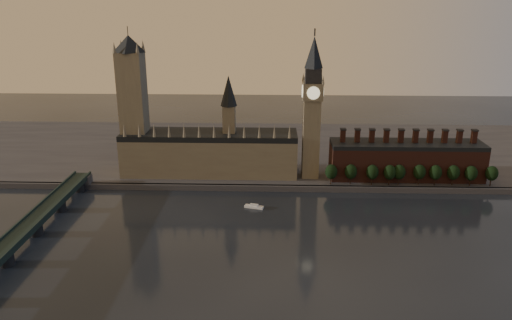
{
  "coord_description": "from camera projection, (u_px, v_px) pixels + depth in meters",
  "views": [
    {
      "loc": [
        -18.84,
        -240.37,
        132.44
      ],
      "look_at": [
        -28.31,
        55.0,
        34.56
      ],
      "focal_mm": 35.0,
      "sensor_mm": 36.0,
      "label": 1
    }
  ],
  "objects": [
    {
      "name": "embankment_tree_3",
      "position": [
        390.0,
        172.0,
        352.08
      ],
      "size": [
        8.6,
        8.6,
        14.88
      ],
      "color": "black",
      "rests_on": "north_bank"
    },
    {
      "name": "embankment_tree_1",
      "position": [
        351.0,
        172.0,
        353.27
      ],
      "size": [
        8.6,
        8.6,
        14.88
      ],
      "color": "black",
      "rests_on": "north_bank"
    },
    {
      "name": "palace_of_westminster",
      "position": [
        210.0,
        151.0,
        373.32
      ],
      "size": [
        130.0,
        30.3,
        74.0
      ],
      "color": "#796F56",
      "rests_on": "north_bank"
    },
    {
      "name": "embankment_tree_7",
      "position": [
        453.0,
        173.0,
        351.59
      ],
      "size": [
        8.6,
        8.6,
        14.88
      ],
      "color": "black",
      "rests_on": "north_bank"
    },
    {
      "name": "embankment_tree_6",
      "position": [
        436.0,
        172.0,
        351.75
      ],
      "size": [
        8.6,
        8.6,
        14.88
      ],
      "color": "black",
      "rests_on": "north_bank"
    },
    {
      "name": "big_ben",
      "position": [
        312.0,
        107.0,
        355.32
      ],
      "size": [
        15.0,
        15.0,
        107.0
      ],
      "color": "#796F56",
      "rests_on": "north_bank"
    },
    {
      "name": "ground",
      "position": [
        305.0,
        253.0,
        269.13
      ],
      "size": [
        900.0,
        900.0,
        0.0
      ],
      "primitive_type": "plane",
      "color": "black",
      "rests_on": "ground"
    },
    {
      "name": "embankment_tree_2",
      "position": [
        372.0,
        172.0,
        352.4
      ],
      "size": [
        8.6,
        8.6,
        14.88
      ],
      "color": "black",
      "rests_on": "north_bank"
    },
    {
      "name": "embankment_tree_9",
      "position": [
        492.0,
        173.0,
        349.83
      ],
      "size": [
        8.6,
        8.6,
        14.88
      ],
      "color": "black",
      "rests_on": "north_bank"
    },
    {
      "name": "river_boat",
      "position": [
        254.0,
        206.0,
        326.23
      ],
      "size": [
        13.04,
        6.87,
        2.51
      ],
      "rotation": [
        0.0,
        0.0,
        -0.28
      ],
      "color": "white",
      "rests_on": "ground"
    },
    {
      "name": "north_bank",
      "position": [
        293.0,
        151.0,
        437.43
      ],
      "size": [
        900.0,
        182.0,
        4.0
      ],
      "color": "#4C4B50",
      "rests_on": "ground"
    },
    {
      "name": "embankment_tree_4",
      "position": [
        399.0,
        172.0,
        352.56
      ],
      "size": [
        8.6,
        8.6,
        14.88
      ],
      "color": "black",
      "rests_on": "north_bank"
    },
    {
      "name": "chimney_block",
      "position": [
        406.0,
        160.0,
        365.46
      ],
      "size": [
        110.0,
        25.0,
        37.0
      ],
      "color": "#4C251D",
      "rests_on": "north_bank"
    },
    {
      "name": "westminster_bridge",
      "position": [
        18.0,
        239.0,
        268.95
      ],
      "size": [
        14.0,
        200.0,
        11.55
      ],
      "color": "#1E2F2A",
      "rests_on": "ground"
    },
    {
      "name": "embankment_tree_0",
      "position": [
        331.0,
        172.0,
        353.3
      ],
      "size": [
        8.6,
        8.6,
        14.88
      ],
      "color": "black",
      "rests_on": "north_bank"
    },
    {
      "name": "embankment_tree_8",
      "position": [
        471.0,
        173.0,
        350.26
      ],
      "size": [
        8.6,
        8.6,
        14.88
      ],
      "color": "black",
      "rests_on": "north_bank"
    },
    {
      "name": "victoria_tower",
      "position": [
        133.0,
        101.0,
        363.31
      ],
      "size": [
        24.0,
        24.0,
        108.0
      ],
      "color": "#796F56",
      "rests_on": "north_bank"
    },
    {
      "name": "embankment_tree_5",
      "position": [
        419.0,
        172.0,
        352.68
      ],
      "size": [
        8.6,
        8.6,
        14.88
      ],
      "color": "black",
      "rests_on": "north_bank"
    }
  ]
}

